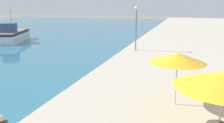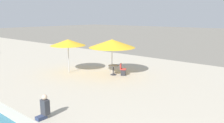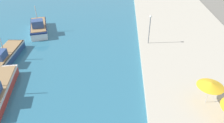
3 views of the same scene
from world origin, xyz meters
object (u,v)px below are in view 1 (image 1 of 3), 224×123
Objects in this scene: fishing_boat_far at (12,35)px; cafe_umbrella_pink at (224,79)px; lamppost at (136,21)px; cafe_umbrella_white at (178,58)px.

fishing_boat_far is 33.10m from cafe_umbrella_pink.
fishing_boat_far is 19.82m from lamppost.
cafe_umbrella_white is 14.16m from lamppost.
cafe_umbrella_pink is 1.28× the size of cafe_umbrella_white.
cafe_umbrella_white is (-1.72, 2.98, 0.00)m from cafe_umbrella_pink.
cafe_umbrella_pink reaches higher than cafe_umbrella_white.
lamppost is (-6.58, 16.26, 0.72)m from cafe_umbrella_pink.
cafe_umbrella_pink is at bearing -59.98° from cafe_umbrella_white.
fishing_boat_far is at bearing 166.64° from lamppost.
fishing_boat_far is at bearing 143.36° from cafe_umbrella_white.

